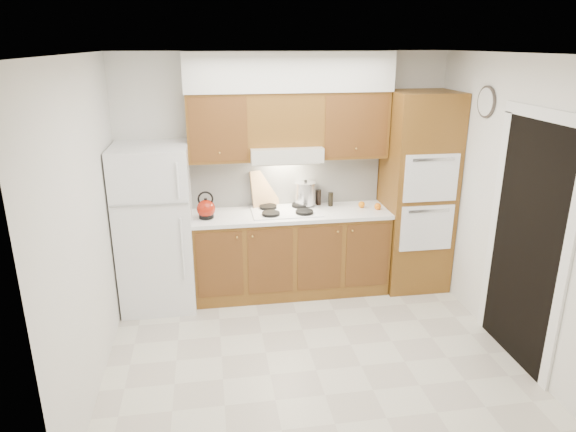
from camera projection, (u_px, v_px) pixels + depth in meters
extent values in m
plane|color=beige|center=(309.00, 349.00, 4.73)|extent=(3.60, 3.60, 0.00)
plane|color=white|center=(313.00, 54.00, 3.90)|extent=(3.60, 3.60, 0.00)
cube|color=white|center=(284.00, 173.00, 5.72)|extent=(3.60, 0.02, 2.60)
cube|color=white|center=(87.00, 227.00, 4.05)|extent=(0.02, 3.00, 2.60)
cube|color=white|center=(508.00, 205.00, 4.58)|extent=(0.02, 3.00, 2.60)
cube|color=white|center=(156.00, 228.00, 5.31)|extent=(0.75, 0.72, 1.72)
cube|color=brown|center=(291.00, 253.00, 5.71)|extent=(2.11, 0.60, 0.90)
cube|color=white|center=(291.00, 214.00, 5.55)|extent=(2.13, 0.62, 0.04)
cube|color=white|center=(287.00, 180.00, 5.73)|extent=(2.11, 0.03, 0.56)
cube|color=brown|center=(417.00, 192.00, 5.69)|extent=(0.70, 0.65, 2.20)
cube|color=brown|center=(218.00, 127.00, 5.28)|extent=(0.63, 0.33, 0.70)
cube|color=brown|center=(352.00, 124.00, 5.49)|extent=(0.73, 0.33, 0.70)
cube|color=silver|center=(285.00, 153.00, 5.42)|extent=(0.75, 0.45, 0.15)
cube|color=brown|center=(284.00, 119.00, 5.36)|extent=(0.75, 0.33, 0.55)
cube|color=silver|center=(289.00, 72.00, 5.20)|extent=(2.13, 0.36, 0.40)
cube|color=white|center=(286.00, 211.00, 5.56)|extent=(0.74, 0.50, 0.01)
cube|color=black|center=(526.00, 246.00, 4.33)|extent=(0.02, 0.90, 2.10)
cylinder|color=#3F3833|center=(487.00, 102.00, 4.82)|extent=(0.02, 0.30, 0.30)
sphere|color=maroon|center=(206.00, 209.00, 5.31)|extent=(0.24, 0.24, 0.19)
cube|color=tan|center=(265.00, 189.00, 5.69)|extent=(0.33, 0.21, 0.41)
cylinder|color=silver|center=(305.00, 193.00, 5.69)|extent=(0.28, 0.28, 0.24)
cylinder|color=black|center=(313.00, 197.00, 5.75)|extent=(0.05, 0.05, 0.18)
cylinder|color=black|center=(319.00, 197.00, 5.76)|extent=(0.06, 0.06, 0.18)
cylinder|color=black|center=(331.00, 199.00, 5.73)|extent=(0.06, 0.06, 0.16)
sphere|color=#EC5C0C|center=(378.00, 206.00, 5.61)|extent=(0.10, 0.10, 0.07)
sphere|color=orange|center=(362.00, 205.00, 5.68)|extent=(0.09, 0.09, 0.07)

